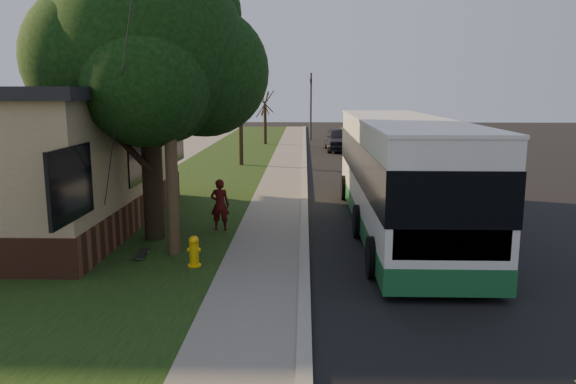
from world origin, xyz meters
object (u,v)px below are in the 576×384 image
object	(u,v)px
utility_pole	(168,71)
dumpster	(105,190)
traffic_signal	(311,102)
leafy_tree	(150,52)
distant_car	(339,139)
fire_hydrant	(194,251)
bare_tree_near	(241,127)
bare_tree_far	(265,118)
skateboarder	(220,205)
transit_bus	(400,171)
skateboard_main	(142,253)

from	to	relation	value
utility_pole	dumpster	distance (m)	7.77
traffic_signal	leafy_tree	bearing A→B (deg)	-98.47
utility_pole	traffic_signal	distance (m)	33.26
traffic_signal	distant_car	world-z (taller)	traffic_signal
traffic_signal	distant_car	xyz separation A→B (m)	(1.90, -7.97, -2.36)
utility_pole	fire_hydrant	bearing A→B (deg)	-54.62
leafy_tree	traffic_signal	distance (m)	31.76
fire_hydrant	traffic_signal	world-z (taller)	traffic_signal
traffic_signal	dumpster	world-z (taller)	traffic_signal
utility_pole	traffic_signal	size ratio (longest dim) A/B	1.65
dumpster	bare_tree_near	bearing A→B (deg)	72.90
traffic_signal	distant_car	size ratio (longest dim) A/B	1.17
fire_hydrant	traffic_signal	distance (m)	34.25
bare_tree_far	skateboarder	distance (m)	26.55
leafy_tree	distant_car	size ratio (longest dim) A/B	1.66
bare_tree_near	transit_bus	distance (m)	15.36
traffic_signal	transit_bus	xyz separation A→B (m)	(2.34, -29.99, -1.38)
bare_tree_far	dumpster	xyz separation A→B (m)	(-4.02, -23.45, -1.32)
bare_tree_far	dumpster	size ratio (longest dim) A/B	2.36
bare_tree_far	fire_hydrant	bearing A→B (deg)	-89.24
transit_bus	distant_car	world-z (taller)	transit_bus
dumpster	leafy_tree	bearing A→B (deg)	-53.87
skateboarder	skateboard_main	distance (m)	3.21
leafy_tree	skateboarder	world-z (taller)	leafy_tree
utility_pole	distant_car	world-z (taller)	utility_pole
bare_tree_far	skateboard_main	bearing A→B (deg)	-92.11
leafy_tree	transit_bus	xyz separation A→B (m)	(7.01, 1.37, -3.38)
traffic_signal	dumpster	distance (m)	28.57
skateboard_main	distant_car	xyz separation A→B (m)	(6.47, 25.25, 0.67)
fire_hydrant	utility_pole	size ratio (longest dim) A/B	0.08
bare_tree_far	distant_car	xyz separation A→B (m)	(5.40, -3.97, -1.20)
bare_tree_near	transit_bus	xyz separation A→B (m)	(6.34, -13.99, -0.36)
utility_pole	bare_tree_near	size ratio (longest dim) A/B	2.11
utility_pole	bare_tree_near	distance (m)	17.19
utility_pole	skateboarder	size ratio (longest dim) A/B	5.93
fire_hydrant	dumpster	distance (m)	7.91
skateboard_main	distant_car	bearing A→B (deg)	75.62
dumpster	utility_pole	bearing A→B (deg)	-56.24
distant_car	traffic_signal	bearing A→B (deg)	102.24
skateboarder	skateboard_main	xyz separation A→B (m)	(-1.58, -2.71, -0.70)
leafy_tree	dumpster	world-z (taller)	leafy_tree
leafy_tree	distant_car	bearing A→B (deg)	74.31
utility_pole	transit_bus	xyz separation A→B (m)	(6.14, 3.02, -2.84)
bare_tree_near	bare_tree_far	distance (m)	12.01
skateboarder	dumpster	xyz separation A→B (m)	(-4.52, 3.07, -0.15)
bare_tree_far	dumpster	distance (m)	23.82
skateboard_main	bare_tree_near	bearing A→B (deg)	88.08
skateboarder	fire_hydrant	bearing A→B (deg)	90.85
transit_bus	distant_car	bearing A→B (deg)	91.15
leafy_tree	skateboarder	size ratio (longest dim) A/B	5.10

